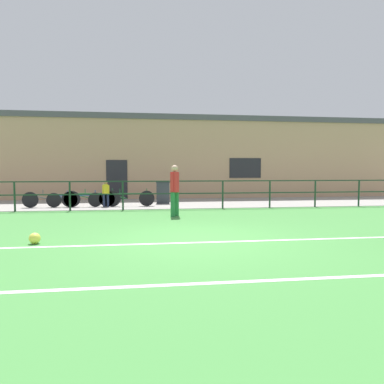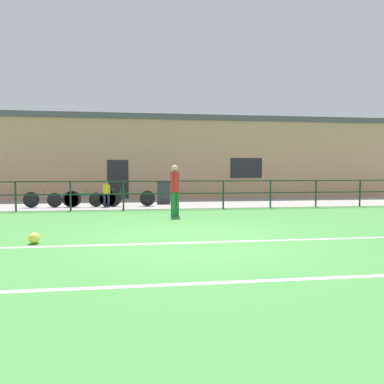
% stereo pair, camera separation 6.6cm
% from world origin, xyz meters
% --- Properties ---
extents(ground, '(60.00, 44.00, 0.04)m').
position_xyz_m(ground, '(0.00, 0.00, -0.02)').
color(ground, '#42843D').
extents(field_line_touchline, '(36.00, 0.11, 0.00)m').
position_xyz_m(field_line_touchline, '(0.00, -0.40, 0.00)').
color(field_line_touchline, white).
rests_on(field_line_touchline, ground).
extents(field_line_hash, '(36.00, 0.11, 0.00)m').
position_xyz_m(field_line_hash, '(0.00, -3.08, 0.00)').
color(field_line_hash, white).
rests_on(field_line_hash, ground).
extents(pavement_strip, '(48.00, 5.00, 0.02)m').
position_xyz_m(pavement_strip, '(0.00, 8.50, 0.01)').
color(pavement_strip, gray).
rests_on(pavement_strip, ground).
extents(perimeter_fence, '(36.07, 0.07, 1.15)m').
position_xyz_m(perimeter_fence, '(0.00, 6.00, 0.75)').
color(perimeter_fence, '#193823').
rests_on(perimeter_fence, ground).
extents(clubhouse_facade, '(28.00, 2.56, 4.59)m').
position_xyz_m(clubhouse_facade, '(0.00, 12.20, 2.30)').
color(clubhouse_facade, tan).
rests_on(clubhouse_facade, ground).
extents(player_striker, '(0.32, 0.41, 1.74)m').
position_xyz_m(player_striker, '(-0.14, 3.91, 0.99)').
color(player_striker, '#237038').
rests_on(player_striker, ground).
extents(soccer_ball_spare, '(0.24, 0.24, 0.24)m').
position_xyz_m(soccer_ball_spare, '(-3.48, -0.05, 0.12)').
color(soccer_ball_spare, '#E5E04C').
rests_on(soccer_ball_spare, ground).
extents(spectator_child, '(0.30, 0.19, 1.10)m').
position_xyz_m(spectator_child, '(-2.77, 7.15, 0.64)').
color(spectator_child, '#232D4C').
rests_on(spectator_child, pavement_strip).
extents(bicycle_parked_0, '(2.21, 0.04, 0.75)m').
position_xyz_m(bicycle_parked_0, '(-5.05, 7.20, 0.36)').
color(bicycle_parked_0, black).
rests_on(bicycle_parked_0, pavement_strip).
extents(bicycle_parked_2, '(2.34, 0.04, 0.77)m').
position_xyz_m(bicycle_parked_2, '(-3.34, 7.20, 0.38)').
color(bicycle_parked_2, black).
rests_on(bicycle_parked_2, pavement_strip).
extents(bicycle_parked_3, '(2.34, 0.04, 0.76)m').
position_xyz_m(bicycle_parked_3, '(-1.91, 7.20, 0.37)').
color(bicycle_parked_3, black).
rests_on(bicycle_parked_3, pavement_strip).
extents(bicycle_parked_4, '(2.28, 0.04, 0.71)m').
position_xyz_m(bicycle_parked_4, '(-4.06, 7.20, 0.34)').
color(bicycle_parked_4, black).
rests_on(bicycle_parked_4, pavement_strip).
extents(trash_bin_0, '(0.61, 0.52, 1.03)m').
position_xyz_m(trash_bin_0, '(-0.31, 8.34, 0.54)').
color(trash_bin_0, '#33383D').
rests_on(trash_bin_0, pavement_strip).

